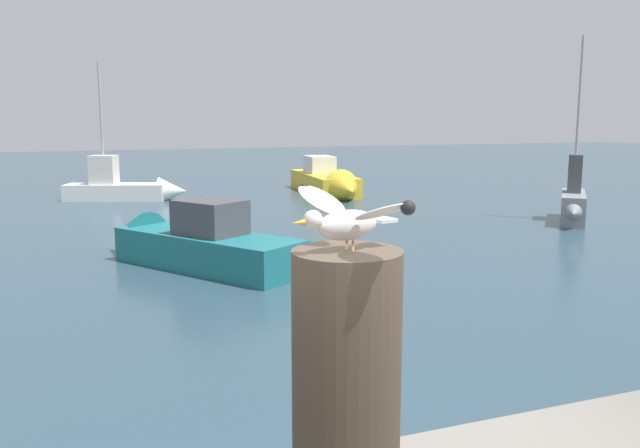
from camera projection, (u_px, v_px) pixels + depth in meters
mooring_post at (346, 397)px, 2.21m from camera, size 0.37×0.37×1.02m
seagull at (347, 217)px, 2.11m from camera, size 0.39×0.61×0.20m
boat_teal at (186, 243)px, 13.01m from camera, size 3.70×4.86×1.55m
boat_white at (127, 187)px, 23.20m from camera, size 4.37×2.42×5.00m
boat_grey at (573, 200)px, 18.27m from camera, size 2.51×2.73×5.16m
boat_yellow at (329, 183)px, 24.96m from camera, size 2.00×6.23×1.67m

